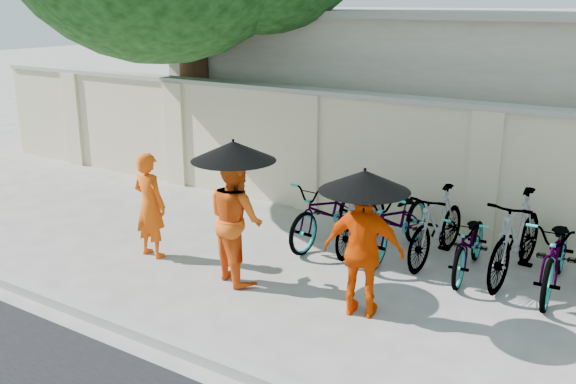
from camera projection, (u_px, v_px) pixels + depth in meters
The scene contains 16 objects.
ground at pixel (248, 285), 8.17m from camera, with size 80.00×80.00×0.00m, color #ACA7A0.
kerb at pixel (152, 337), 6.79m from camera, with size 40.00×0.16×0.12m, color #97988F.
compound_wall at pixel (422, 168), 9.92m from camera, with size 20.00×0.30×2.00m, color beige.
building_behind at pixel (549, 103), 12.27m from camera, with size 14.00×6.00×3.20m, color beige.
monk_left at pixel (150, 205), 8.93m from camera, with size 0.55×0.36×1.50m, color #ED510B.
monk_center at pixel (236, 219), 8.14m from camera, with size 0.80×0.62×1.65m, color #EC5812.
parasol_center at pixel (233, 151), 7.79m from camera, with size 1.05×1.05×0.92m.
monk_right at pixel (364, 251), 7.20m from camera, with size 0.92×0.38×1.57m, color #EB4601.
parasol_right at pixel (365, 181), 6.89m from camera, with size 1.00×1.00×0.85m.
bike_0 at pixel (329, 211), 9.49m from camera, with size 0.65×1.87×0.98m, color gray.
bike_1 at pixel (362, 217), 9.24m from camera, with size 0.47×1.66×1.00m, color gray.
bike_2 at pixel (398, 222), 9.00m from camera, with size 0.67×1.93×1.01m, color gray.
bike_3 at pixel (437, 226), 8.80m from camera, with size 0.49×1.74×1.04m, color gray.
bike_4 at pixel (470, 243), 8.40m from camera, with size 0.58×1.65×0.87m, color gray.
bike_5 at pixel (516, 237), 8.22m from camera, with size 0.54×1.92×1.15m, color gray.
bike_6 at pixel (558, 254), 7.87m from camera, with size 0.67×1.91×1.00m, color gray.
Camera 1 is at (4.54, -5.98, 3.48)m, focal length 40.00 mm.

